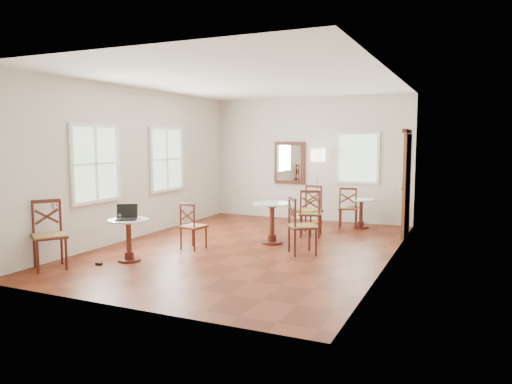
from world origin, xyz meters
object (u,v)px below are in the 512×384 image
water_glass (119,217)px  chair_near_a (193,226)px  mouse (133,218)px  floor_lamp (318,160)px  cafe_table_mid (272,218)px  laptop (127,216)px  chair_near_b (49,235)px  power_adapter (99,264)px  chair_back_a (348,208)px  chair_back_b (309,210)px  cafe_table_near (129,235)px  navy_mug (134,215)px  chair_mid_a (310,213)px  cafe_table_back (361,210)px  chair_mid_b (301,226)px

water_glass → chair_near_a: bearing=67.2°
chair_near_a → mouse: (-0.45, -1.08, 0.28)m
floor_lamp → chair_near_a: bearing=-108.2°
cafe_table_mid → laptop: (-1.64, -2.21, 0.26)m
cafe_table_mid → chair_near_b: size_ratio=0.74×
chair_near_a → power_adapter: (-0.76, -1.57, -0.40)m
chair_back_a → chair_back_b: (-0.58, -1.04, 0.05)m
cafe_table_near → water_glass: size_ratio=6.43×
cafe_table_near → cafe_table_mid: size_ratio=0.88×
cafe_table_near → navy_mug: bearing=95.3°
chair_near_b → chair_mid_a: chair_near_b is taller
floor_lamp → power_adapter: bearing=-110.5°
cafe_table_back → chair_near_b: size_ratio=0.61×
power_adapter → chair_back_b: bearing=59.7°
chair_mid_b → navy_mug: chair_mid_b is taller
chair_near_a → power_adapter: chair_near_a is taller
chair_mid_a → mouse: bearing=40.9°
laptop → chair_back_a: bearing=28.7°
chair_near_a → mouse: chair_near_a is taller
chair_back_a → laptop: (-2.57, -4.45, 0.29)m
cafe_table_near → chair_mid_b: size_ratio=0.70×
chair_mid_b → cafe_table_back: bearing=-44.0°
chair_mid_b → power_adapter: chair_mid_b is taller
cafe_table_back → chair_back_a: chair_back_a is taller
chair_near_a → chair_mid_a: chair_mid_a is taller
cafe_table_mid → water_glass: water_glass is taller
chair_near_a → mouse: size_ratio=9.42×
chair_mid_a → navy_mug: size_ratio=8.03×
chair_back_b → laptop: bearing=-104.2°
cafe_table_mid → navy_mug: 2.63m
cafe_table_near → laptop: 0.32m
chair_near_b → chair_back_b: size_ratio=1.03×
floor_lamp → navy_mug: (-1.71, -4.69, -0.76)m
chair_mid_b → navy_mug: (-2.41, -1.47, 0.24)m
cafe_table_mid → chair_mid_b: size_ratio=0.79×
chair_mid_b → power_adapter: bearing=91.5°
chair_back_b → laptop: chair_back_b is taller
navy_mug → power_adapter: (-0.26, -0.57, -0.72)m
floor_lamp → chair_back_b: bearing=-79.8°
cafe_table_back → power_adapter: 5.88m
chair_near_b → cafe_table_back: bearing=1.3°
chair_mid_a → power_adapter: chair_mid_a is taller
chair_near_b → navy_mug: chair_near_b is taller
laptop → cafe_table_near: bearing=-30.9°
cafe_table_back → chair_back_b: chair_back_b is taller
chair_back_b → chair_back_a: bearing=76.9°
chair_near_a → navy_mug: (-0.51, -1.00, 0.31)m
cafe_table_back → chair_back_b: (-0.85, -1.18, 0.11)m
cafe_table_back → chair_mid_a: 1.64m
floor_lamp → navy_mug: 5.05m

